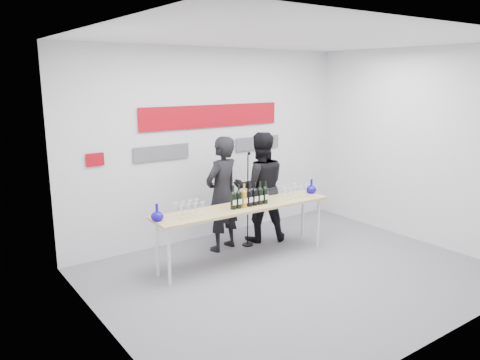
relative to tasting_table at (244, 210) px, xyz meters
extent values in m
plane|color=slate|center=(0.25, -0.78, -0.74)|extent=(5.00, 5.00, 0.00)
cube|color=silver|center=(0.25, 1.22, 0.76)|extent=(5.00, 0.04, 3.00)
cube|color=#A00612|center=(0.25, 1.19, 1.21)|extent=(2.50, 0.02, 0.35)
cube|color=#59595E|center=(-0.65, 1.19, 0.71)|extent=(0.90, 0.02, 0.22)
cube|color=#59595E|center=(1.15, 1.19, 0.71)|extent=(0.90, 0.02, 0.22)
cube|color=#A00612|center=(-1.65, 1.19, 0.71)|extent=(0.25, 0.02, 0.18)
cube|color=#D9BC74|center=(0.00, 0.00, 0.04)|extent=(2.68, 0.62, 0.04)
cylinder|color=silver|center=(-1.25, -0.14, -0.36)|extent=(0.04, 0.04, 0.76)
cylinder|color=silver|center=(1.24, -0.22, -0.36)|extent=(0.04, 0.04, 0.76)
cylinder|color=silver|center=(-1.24, 0.22, -0.36)|extent=(0.04, 0.04, 0.76)
cylinder|color=silver|center=(1.25, 0.14, -0.36)|extent=(0.04, 0.04, 0.76)
imported|color=black|center=(0.00, 0.55, 0.12)|extent=(0.71, 0.57, 1.72)
imported|color=black|center=(0.71, 0.55, 0.13)|extent=(1.04, 0.94, 1.73)
cylinder|color=black|center=(0.40, 0.45, -0.73)|extent=(0.17, 0.17, 0.02)
cylinder|color=black|center=(0.40, 0.45, -0.03)|extent=(0.02, 0.02, 1.42)
sphere|color=black|center=(0.40, 0.42, 0.70)|extent=(0.05, 0.05, 0.05)
camera|label=1|loc=(-3.70, -5.05, 1.82)|focal=35.00mm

